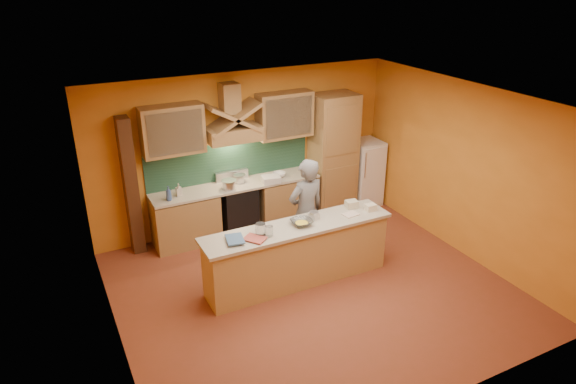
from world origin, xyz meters
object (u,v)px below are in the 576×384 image
stove (238,208)px  person (306,212)px  fridge (364,173)px  kitchen_scale (314,216)px  mixing_bowl (302,222)px

stove → person: person is taller
fridge → person: (-2.10, -1.43, 0.22)m
stove → fridge: (2.70, 0.00, 0.20)m
kitchen_scale → person: bearing=53.3°
person → mixing_bowl: (-0.34, -0.47, 0.11)m
stove → kitchen_scale: kitchen_scale is taller
kitchen_scale → mixing_bowl: bearing=173.4°
fridge → kitchen_scale: bearing=-140.2°
stove → kitchen_scale: size_ratio=7.31×
kitchen_scale → fridge: bearing=15.1°
stove → person: size_ratio=0.52×
fridge → person: bearing=-145.8°
stove → fridge: size_ratio=0.69×
stove → kitchen_scale: bearing=-74.2°
mixing_bowl → fridge: bearing=38.0°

